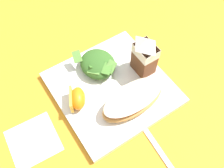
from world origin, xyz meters
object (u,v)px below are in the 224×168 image
object	(u,v)px
paper_napkin	(33,141)
cheesy_pizza_bread	(133,100)
white_plate	(112,88)
green_salad_pile	(97,64)
milk_carton	(144,54)
metal_fork	(152,140)
orange_wedge_front	(77,98)

from	to	relation	value
paper_napkin	cheesy_pizza_bread	bearing A→B (deg)	77.81
cheesy_pizza_bread	white_plate	bearing A→B (deg)	-168.10
cheesy_pizza_bread	green_salad_pile	world-z (taller)	green_salad_pile
green_salad_pile	milk_carton	size ratio (longest dim) A/B	1.01
white_plate	green_salad_pile	size ratio (longest dim) A/B	2.51
white_plate	metal_fork	xyz separation A→B (m)	(0.17, 0.00, -0.01)
paper_napkin	metal_fork	size ratio (longest dim) A/B	0.58
white_plate	green_salad_pile	bearing A→B (deg)	-176.74
white_plate	green_salad_pile	distance (m)	0.07
milk_carton	metal_fork	bearing A→B (deg)	-29.80
paper_napkin	metal_fork	distance (m)	0.28
cheesy_pizza_bread	metal_fork	distance (m)	0.10
white_plate	paper_napkin	bearing A→B (deg)	-85.98
cheesy_pizza_bread	paper_napkin	world-z (taller)	cheesy_pizza_bread
cheesy_pizza_bread	green_salad_pile	size ratio (longest dim) A/B	1.54
white_plate	green_salad_pile	world-z (taller)	green_salad_pile
cheesy_pizza_bread	orange_wedge_front	size ratio (longest dim) A/B	2.46
white_plate	milk_carton	distance (m)	0.12
white_plate	metal_fork	world-z (taller)	white_plate
paper_napkin	metal_fork	bearing A→B (deg)	56.85
white_plate	metal_fork	bearing A→B (deg)	0.14
milk_carton	paper_napkin	bearing A→B (deg)	-86.42
white_plate	milk_carton	bearing A→B (deg)	92.54
cheesy_pizza_bread	green_salad_pile	bearing A→B (deg)	-172.31
orange_wedge_front	metal_fork	distance (m)	0.20
green_salad_pile	paper_napkin	distance (m)	0.24
white_plate	cheesy_pizza_bread	xyz separation A→B (m)	(0.07, 0.01, 0.03)
milk_carton	metal_fork	xyz separation A→B (m)	(0.17, -0.10, -0.07)
milk_carton	metal_fork	world-z (taller)	milk_carton
cheesy_pizza_bread	paper_napkin	bearing A→B (deg)	-102.19
paper_napkin	metal_fork	xyz separation A→B (m)	(0.15, 0.23, 0.00)
green_salad_pile	orange_wedge_front	bearing A→B (deg)	-56.65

